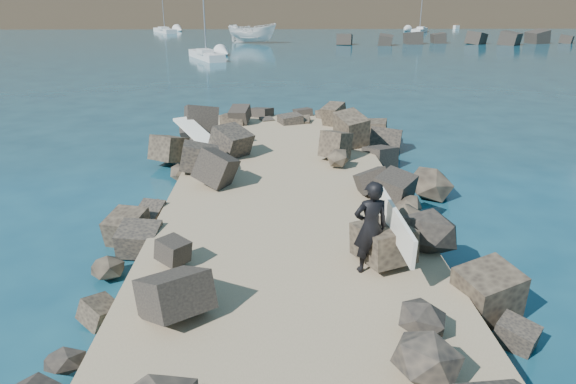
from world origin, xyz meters
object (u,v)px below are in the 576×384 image
object	(u,v)px
boat_imported	(252,33)
sailboat_e	(165,30)
surfer_with_board	(374,227)
surfboard_resting	(197,136)

from	to	relation	value
boat_imported	sailboat_e	size ratio (longest dim) A/B	0.67
boat_imported	sailboat_e	world-z (taller)	sailboat_e
surfer_with_board	sailboat_e	distance (m)	85.42
surfboard_resting	sailboat_e	size ratio (longest dim) A/B	0.26
boat_imported	surfer_with_board	world-z (taller)	boat_imported
surfboard_resting	surfer_with_board	distance (m)	9.50
surfboard_resting	surfer_with_board	xyz separation A→B (m)	(4.38, -8.42, 0.45)
surfboard_resting	surfer_with_board	size ratio (longest dim) A/B	1.15
surfer_with_board	sailboat_e	xyz separation A→B (m)	(-20.20, 82.99, -1.14)
sailboat_e	boat_imported	bearing A→B (deg)	-55.36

